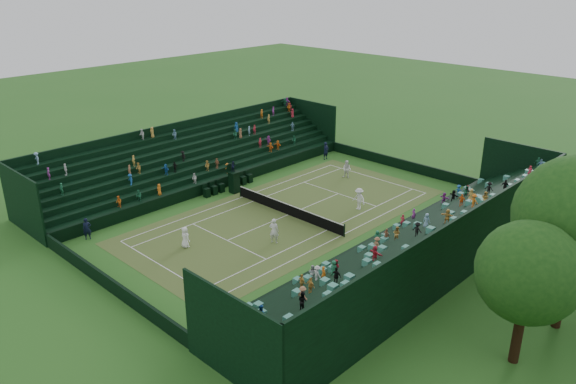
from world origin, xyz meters
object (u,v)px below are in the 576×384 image
(player_near_east, at_px, (274,231))
(player_near_west, at_px, (185,237))
(player_far_west, at_px, (347,169))
(player_far_east, at_px, (359,199))
(umpire_chair, at_px, (234,179))
(tennis_net, at_px, (288,209))

(player_near_east, bearing_deg, player_near_west, 20.78)
(player_near_west, bearing_deg, player_far_west, -90.81)
(player_near_east, distance_m, player_far_east, 9.15)
(player_near_east, height_order, player_far_west, player_near_east)
(umpire_chair, relative_size, player_far_west, 1.71)
(tennis_net, bearing_deg, player_far_east, 55.43)
(umpire_chair, relative_size, player_near_east, 1.52)
(player_far_west, bearing_deg, umpire_chair, -132.58)
(player_far_west, bearing_deg, player_near_east, -88.18)
(tennis_net, relative_size, player_far_east, 6.28)
(tennis_net, bearing_deg, player_near_west, -98.33)
(player_near_west, height_order, player_near_east, player_near_east)
(umpire_chair, height_order, player_far_east, umpire_chair)
(umpire_chair, distance_m, player_near_west, 10.91)
(umpire_chair, distance_m, player_near_east, 10.60)
(tennis_net, relative_size, player_near_west, 7.44)
(player_near_east, bearing_deg, umpire_chair, -54.73)
(player_far_west, height_order, player_far_east, player_far_east)
(tennis_net, relative_size, player_near_east, 6.10)
(tennis_net, xyz_separation_m, player_near_west, (-1.33, -9.12, 0.26))
(player_far_east, bearing_deg, player_near_east, -92.12)
(tennis_net, distance_m, umpire_chair, 6.93)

